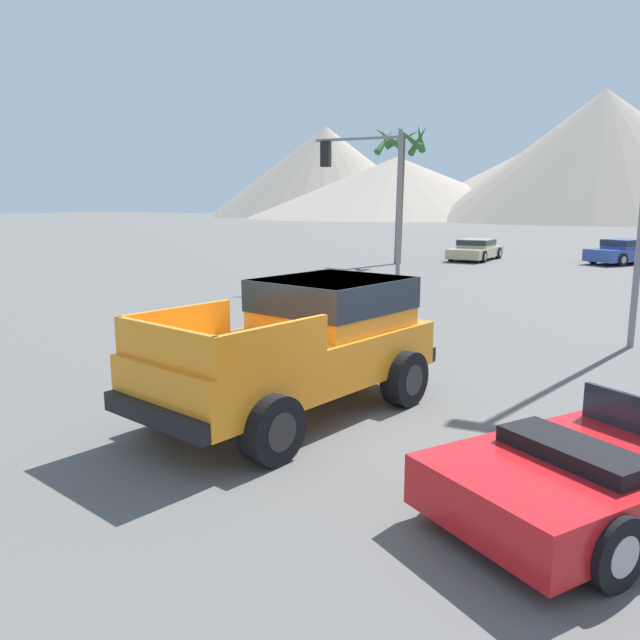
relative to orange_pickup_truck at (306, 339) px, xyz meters
name	(u,v)px	position (x,y,z in m)	size (l,w,h in m)	color
ground_plane	(326,411)	(0.30, 0.04, -1.09)	(320.00, 320.00, 0.00)	#5B5956
orange_pickup_truck	(306,339)	(0.00, 0.00, 0.00)	(3.33, 5.25, 1.94)	orange
red_convertible_car	(616,468)	(4.20, -1.51, -0.66)	(3.80, 4.32, 1.08)	red
parked_car_blue	(625,251)	(5.06, 27.52, -0.45)	(4.03, 4.54, 1.26)	#334C9E
parked_car_tan	(476,249)	(-2.37, 26.67, -0.50)	(2.39, 4.75, 1.14)	tan
traffic_light_main	(366,180)	(-3.94, 13.31, 2.79)	(3.29, 0.38, 5.58)	slate
palm_tree_tall	(401,160)	(-5.57, 22.82, 4.13)	(2.79, 2.89, 6.91)	brown
distant_mountain_range	(480,173)	(-19.60, 123.45, 7.90)	(116.32, 85.13, 22.00)	gray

